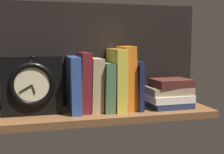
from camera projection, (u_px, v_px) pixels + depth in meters
ground_plane at (105, 114)px, 108.38cm from camera, size 80.45×22.44×2.50cm
back_panel at (98, 55)px, 116.07cm from camera, size 80.45×1.20×39.79cm
book_blue_modern at (74, 84)px, 105.97cm from camera, size 3.65×16.13×19.89cm
book_maroon_dawkins at (84, 82)px, 106.86cm from camera, size 4.19×13.03×21.38cm
book_tan_shortstories at (95, 84)px, 108.03cm from camera, size 4.61×12.42×19.26cm
book_green_romantic at (106, 86)px, 109.19cm from camera, size 4.01×15.71×17.61cm
book_yellow_seinlanguage at (116, 79)px, 109.92cm from camera, size 3.84×16.38×22.47cm
book_orange_pandolfini at (127, 78)px, 110.93cm from camera, size 4.84×13.01×23.58cm
book_navy_bierce at (135, 85)px, 112.06cm from camera, size 1.79×16.01×17.89cm
framed_clock at (32, 85)px, 100.94cm from camera, size 20.19×6.21×20.56cm
book_stack_side at (169, 94)px, 114.23cm from camera, size 17.10×13.77×10.84cm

